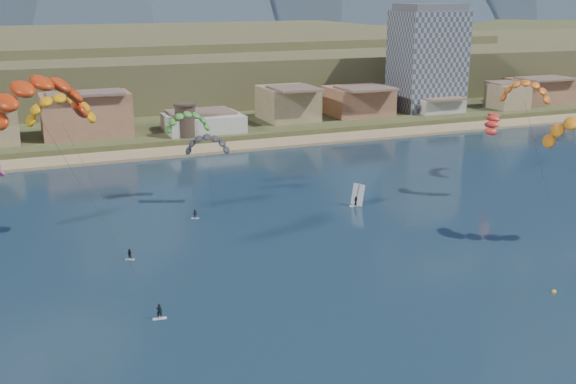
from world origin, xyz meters
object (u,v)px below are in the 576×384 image
(windsurfer, at_px, (357,199))
(buoy, at_px, (554,292))
(apartment_tower, at_px, (427,58))
(kitesurfer_green, at_px, (187,119))
(kitesurfer_red, at_px, (37,92))
(kitesurfer_yellow, at_px, (60,105))
(watchtower, at_px, (185,120))

(windsurfer, distance_m, buoy, 43.79)
(apartment_tower, relative_size, kitesurfer_green, 1.70)
(apartment_tower, xyz_separation_m, kitesurfer_green, (-91.17, -62.39, -2.49))
(kitesurfer_red, bearing_deg, kitesurfer_yellow, 79.10)
(windsurfer, xyz_separation_m, buoy, (6.42, -43.30, -1.19))
(apartment_tower, bearing_deg, windsurfer, -129.62)
(kitesurfer_red, relative_size, kitesurfer_yellow, 1.23)
(windsurfer, bearing_deg, watchtower, 104.21)
(kitesurfer_red, xyz_separation_m, windsurfer, (53.51, 18.83, -24.80))
(apartment_tower, relative_size, windsurfer, 7.87)
(buoy, bearing_deg, kitesurfer_red, 157.79)
(apartment_tower, height_order, buoy, apartment_tower)
(kitesurfer_yellow, bearing_deg, kitesurfer_green, 32.76)
(apartment_tower, relative_size, kitesurfer_yellow, 1.26)
(apartment_tower, bearing_deg, kitesurfer_red, -140.72)
(kitesurfer_yellow, distance_m, kitesurfer_green, 27.60)
(apartment_tower, distance_m, windsurfer, 101.67)
(watchtower, bearing_deg, buoy, -78.11)
(watchtower, xyz_separation_m, windsurfer, (16.02, -63.27, -5.08))
(watchtower, height_order, kitesurfer_green, kitesurfer_green)
(kitesurfer_yellow, height_order, kitesurfer_green, kitesurfer_yellow)
(kitesurfer_yellow, bearing_deg, windsurfer, -0.37)
(apartment_tower, relative_size, buoy, 52.77)
(kitesurfer_red, distance_m, windsurfer, 61.91)
(windsurfer, relative_size, buoy, 6.71)
(watchtower, height_order, windsurfer, watchtower)
(kitesurfer_red, height_order, buoy, kitesurfer_red)
(apartment_tower, height_order, watchtower, apartment_tower)
(kitesurfer_red, bearing_deg, watchtower, 65.46)
(kitesurfer_red, xyz_separation_m, kitesurfer_yellow, (3.69, 19.15, -4.62))
(apartment_tower, xyz_separation_m, kitesurfer_red, (-117.49, -96.10, 8.27))
(kitesurfer_yellow, xyz_separation_m, kitesurfer_green, (22.63, 14.56, -6.14))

